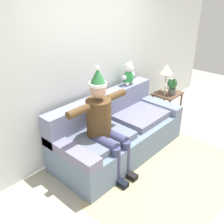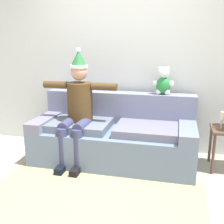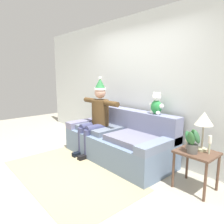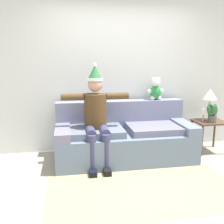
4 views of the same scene
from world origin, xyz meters
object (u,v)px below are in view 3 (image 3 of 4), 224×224
Objects in this scene: candle_short at (210,142)px; potted_plant at (193,141)px; table_lamp at (204,120)px; person_seated at (97,115)px; couch at (119,140)px; side_table at (196,158)px; teddy_bear at (156,104)px; candle_tall at (187,140)px.

potted_plant is at bearing -141.47° from candle_short.
person_seated is at bearing -171.78° from table_lamp.
couch is 1.51m from side_table.
person_seated reaches higher than teddy_bear.
couch is at bearing 20.35° from person_seated.
potted_plant is (-0.02, -0.09, 0.25)m from side_table.
teddy_bear is 1.12m from side_table.
candle_short is at bearing 11.88° from candle_tall.
side_table is at bearing 5.81° from person_seated.
table_lamp is at bearing 75.99° from potted_plant.
person_seated is 2.03m from table_lamp.
person_seated is 7.03× the size of candle_tall.
table_lamp is 0.34m from candle_tall.
couch is at bearing -177.63° from candle_short.
side_table is 1.64× the size of potted_plant.
person_seated is at bearing -159.65° from couch.
potted_plant is 0.14m from candle_tall.
couch reaches higher than candle_short.
table_lamp reaches higher than candle_tall.
candle_tall is 0.29m from candle_short.
potted_plant is at bearing -104.01° from table_lamp.
candle_tall reaches higher than side_table.
teddy_bear is at bearing 167.74° from candle_short.
candle_short is (0.29, 0.06, 0.02)m from candle_tall.
couch reaches higher than side_table.
couch is 6.46× the size of potted_plant.
couch is 1.66m from table_lamp.
person_seated reaches higher than candle_short.
candle_short is at bearing 38.53° from potted_plant.
potted_plant is 1.53× the size of candle_tall.
table_lamp is at bearing 4.32° from couch.
person_seated is 2.13m from candle_short.
teddy_bear is 1.01m from potted_plant.
side_table is 2.51× the size of candle_tall.
teddy_bear is at bearing 159.22° from candle_tall.
candle_short is (1.04, -0.23, -0.36)m from teddy_bear.
candle_tall is (-0.16, -0.11, -0.28)m from table_lamp.
table_lamp is 0.29m from candle_short.
candle_short is at bearing 15.67° from side_table.
candle_tall is at bearing -172.02° from side_table.
table_lamp is at bearing 8.22° from person_seated.
candle_short is at bearing 2.37° from couch.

